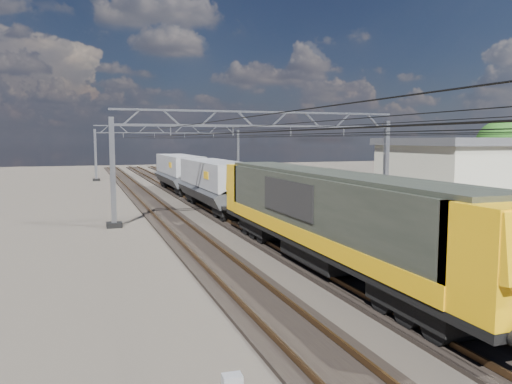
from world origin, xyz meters
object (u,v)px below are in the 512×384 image
object	(u,v)px
tree_far	(504,146)
catenary_gantry_far	(170,150)
locomotive	(327,213)
hopper_wagon_mid	(179,170)
catenary_gantry_mid	(262,160)
industrial_shed	(499,170)
hopper_wagon_lead	(215,181)

from	to	relation	value
tree_far	catenary_gantry_far	bearing A→B (deg)	139.15
locomotive	hopper_wagon_mid	xyz separation A→B (m)	(-0.00, 31.90, -0.09)
catenary_gantry_mid	hopper_wagon_mid	bearing A→B (deg)	96.07
industrial_shed	hopper_wagon_lead	bearing A→B (deg)	173.77
locomotive	industrial_shed	size ratio (longest dim) A/B	1.13
catenary_gantry_mid	hopper_wagon_mid	distance (m)	19.00
catenary_gantry_far	hopper_wagon_lead	distance (m)	31.49
catenary_gantry_far	hopper_wagon_mid	xyz separation A→B (m)	(-2.00, -17.18, -1.67)
hopper_wagon_mid	industrial_shed	world-z (taller)	industrial_shed
hopper_wagon_lead	hopper_wagon_mid	size ratio (longest dim) A/B	1.00
locomotive	hopper_wagon_mid	distance (m)	31.90
catenary_gantry_mid	tree_far	xyz separation A→B (m)	(30.32, 9.79, 0.71)
catenary_gantry_far	hopper_wagon_mid	world-z (taller)	catenary_gantry_far
hopper_wagon_lead	hopper_wagon_mid	bearing A→B (deg)	90.00
catenary_gantry_far	hopper_wagon_lead	size ratio (longest dim) A/B	1.53
catenary_gantry_mid	locomotive	world-z (taller)	catenary_gantry_mid
locomotive	industrial_shed	world-z (taller)	industrial_shed
catenary_gantry_mid	locomotive	bearing A→B (deg)	-98.70
locomotive	hopper_wagon_lead	world-z (taller)	locomotive
catenary_gantry_mid	catenary_gantry_far	world-z (taller)	same
catenary_gantry_mid	hopper_wagon_lead	distance (m)	5.31
catenary_gantry_mid	industrial_shed	bearing A→B (deg)	5.19
catenary_gantry_mid	catenary_gantry_far	distance (m)	36.00
catenary_gantry_mid	hopper_wagon_mid	xyz separation A→B (m)	(-2.00, 18.82, -1.67)
tree_far	hopper_wagon_lead	bearing A→B (deg)	-170.92
locomotive	hopper_wagon_lead	bearing A→B (deg)	90.00
hopper_wagon_mid	industrial_shed	xyz separation A→B (m)	(24.00, -16.82, 0.49)
locomotive	tree_far	distance (m)	39.65
catenary_gantry_mid	industrial_shed	distance (m)	22.12
hopper_wagon_mid	locomotive	bearing A→B (deg)	-90.00
catenary_gantry_far	tree_far	xyz separation A→B (m)	(30.32, -26.21, 0.71)
catenary_gantry_far	hopper_wagon_lead	bearing A→B (deg)	-93.65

